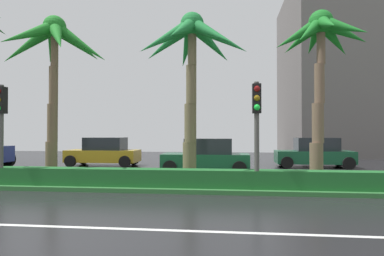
# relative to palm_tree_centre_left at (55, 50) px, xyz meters

# --- Properties ---
(ground_plane) EXTENTS (90.00, 42.00, 0.10)m
(ground_plane) POSITION_rel_palm_tree_centre_left_xyz_m (2.93, 1.12, -5.37)
(ground_plane) COLOR black
(near_lane_divider_stripe) EXTENTS (81.00, 0.14, 0.01)m
(near_lane_divider_stripe) POSITION_rel_palm_tree_centre_left_xyz_m (2.93, -5.88, -5.31)
(near_lane_divider_stripe) COLOR white
(near_lane_divider_stripe) RESTS_ON ground_plane
(median_strip) EXTENTS (85.50, 4.00, 0.15)m
(median_strip) POSITION_rel_palm_tree_centre_left_xyz_m (2.93, 0.12, -5.24)
(median_strip) COLOR #2D6B33
(median_strip) RESTS_ON ground_plane
(median_hedge) EXTENTS (76.50, 0.70, 0.60)m
(median_hedge) POSITION_rel_palm_tree_centre_left_xyz_m (2.93, -1.28, -4.87)
(median_hedge) COLOR #1E6028
(median_hedge) RESTS_ON median_strip
(palm_tree_centre_left) EXTENTS (4.48, 4.60, 6.56)m
(palm_tree_centre_left) POSITION_rel_palm_tree_centre_left_xyz_m (0.00, 0.00, 0.00)
(palm_tree_centre_left) COLOR brown
(palm_tree_centre_left) RESTS_ON median_strip
(palm_tree_centre) EXTENTS (4.40, 4.43, 6.48)m
(palm_tree_centre) POSITION_rel_palm_tree_centre_left_xyz_m (5.55, 0.03, -0.13)
(palm_tree_centre) COLOR brown
(palm_tree_centre) RESTS_ON median_strip
(palm_tree_centre_right) EXTENTS (3.63, 3.67, 6.47)m
(palm_tree_centre_right) POSITION_rel_palm_tree_centre_left_xyz_m (10.39, 0.31, -0.00)
(palm_tree_centre_right) COLOR brown
(palm_tree_centre_right) RESTS_ON median_strip
(traffic_signal_median_left) EXTENTS (0.28, 0.43, 3.57)m
(traffic_signal_median_left) POSITION_rel_palm_tree_centre_left_xyz_m (-1.14, -1.57, -2.70)
(traffic_signal_median_left) COLOR #4C4C47
(traffic_signal_median_left) RESTS_ON median_strip
(traffic_signal_median_right) EXTENTS (0.28, 0.43, 3.52)m
(traffic_signal_median_right) POSITION_rel_palm_tree_centre_left_xyz_m (7.86, -1.55, -2.74)
(traffic_signal_median_right) COLOR #4C4C47
(traffic_signal_median_right) RESTS_ON median_strip
(car_in_traffic_leading) EXTENTS (4.30, 2.02, 1.72)m
(car_in_traffic_leading) POSITION_rel_palm_tree_centre_left_xyz_m (-0.64, 7.00, -4.49)
(car_in_traffic_leading) COLOR #B28C1E
(car_in_traffic_leading) RESTS_ON ground_plane
(car_in_traffic_second) EXTENTS (4.30, 2.02, 1.72)m
(car_in_traffic_second) POSITION_rel_palm_tree_centre_left_xyz_m (5.83, 4.03, -4.49)
(car_in_traffic_second) COLOR #195133
(car_in_traffic_second) RESTS_ON ground_plane
(car_in_traffic_third) EXTENTS (4.30, 2.02, 1.72)m
(car_in_traffic_third) POSITION_rel_palm_tree_centre_left_xyz_m (11.85, 7.41, -4.49)
(car_in_traffic_third) COLOR #195133
(car_in_traffic_third) RESTS_ON ground_plane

